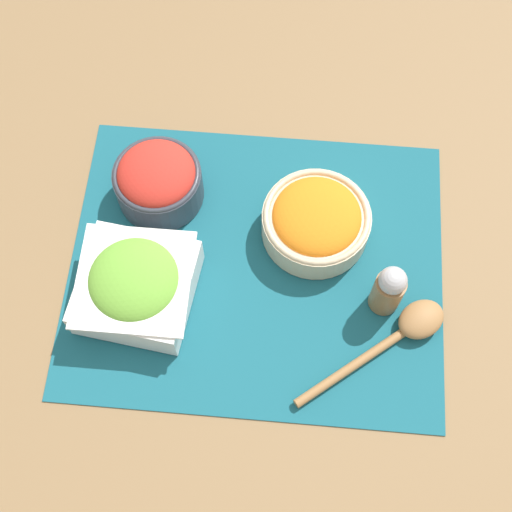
# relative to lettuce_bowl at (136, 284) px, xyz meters

# --- Properties ---
(ground_plane) EXTENTS (3.00, 3.00, 0.00)m
(ground_plane) POSITION_rel_lettuce_bowl_xyz_m (-0.15, -0.06, -0.04)
(ground_plane) COLOR olive
(placemat) EXTENTS (0.51, 0.42, 0.00)m
(placemat) POSITION_rel_lettuce_bowl_xyz_m (-0.15, -0.06, -0.04)
(placemat) COLOR #195B6B
(placemat) RESTS_ON ground_plane
(lettuce_bowl) EXTENTS (0.16, 0.16, 0.07)m
(lettuce_bowl) POSITION_rel_lettuce_bowl_xyz_m (0.00, 0.00, 0.00)
(lettuce_bowl) COLOR white
(lettuce_bowl) RESTS_ON placemat
(carrot_bowl) EXTENTS (0.15, 0.15, 0.06)m
(carrot_bowl) POSITION_rel_lettuce_bowl_xyz_m (-0.23, -0.11, -0.00)
(carrot_bowl) COLOR beige
(carrot_bowl) RESTS_ON placemat
(tomato_bowl) EXTENTS (0.12, 0.12, 0.08)m
(tomato_bowl) POSITION_rel_lettuce_bowl_xyz_m (-0.01, -0.15, 0.00)
(tomato_bowl) COLOR #333842
(tomato_bowl) RESTS_ON placemat
(wooden_spoon) EXTENTS (0.20, 0.17, 0.03)m
(wooden_spoon) POSITION_rel_lettuce_bowl_xyz_m (-0.35, 0.02, -0.02)
(wooden_spoon) COLOR #9E7042
(wooden_spoon) RESTS_ON placemat
(pepper_shaker) EXTENTS (0.04, 0.04, 0.09)m
(pepper_shaker) POSITION_rel_lettuce_bowl_xyz_m (-0.32, -0.02, 0.01)
(pepper_shaker) COLOR olive
(pepper_shaker) RESTS_ON placemat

